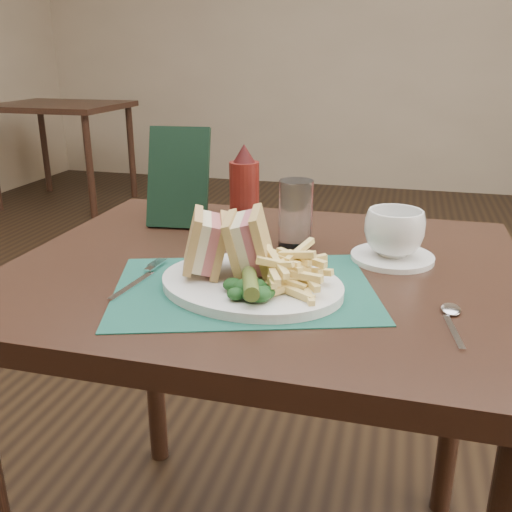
{
  "coord_description": "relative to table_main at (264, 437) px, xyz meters",
  "views": [
    {
      "loc": [
        0.23,
        -1.43,
        1.11
      ],
      "look_at": [
        0.01,
        -0.59,
        0.8
      ],
      "focal_mm": 40.0,
      "sensor_mm": 36.0,
      "label": 1
    }
  ],
  "objects": [
    {
      "name": "pickle_spear",
      "position": [
        0.02,
        -0.18,
        0.41
      ],
      "size": [
        0.06,
        0.12,
        0.03
      ],
      "primitive_type": "cylinder",
      "rotation": [
        1.54,
        0.0,
        0.31
      ],
      "color": "#4A6125",
      "rests_on": "plate"
    },
    {
      "name": "fries_pile",
      "position": [
        0.07,
        -0.12,
        0.42
      ],
      "size": [
        0.18,
        0.2,
        0.06
      ],
      "primitive_type": null,
      "color": "#FFE07F",
      "rests_on": "plate"
    },
    {
      "name": "drinking_glass",
      "position": [
        0.03,
        0.11,
        0.44
      ],
      "size": [
        0.08,
        0.08,
        0.13
      ],
      "primitive_type": "cylinder",
      "rotation": [
        0.0,
        0.0,
        0.36
      ],
      "color": "white",
      "rests_on": "table_main"
    },
    {
      "name": "coffee_cup",
      "position": [
        0.22,
        0.08,
        0.43
      ],
      "size": [
        0.15,
        0.15,
        0.08
      ],
      "primitive_type": "imported",
      "rotation": [
        0.0,
        0.0,
        0.53
      ],
      "color": "white",
      "rests_on": "saucer"
    },
    {
      "name": "sandwich_half_b",
      "position": [
        -0.02,
        -0.1,
        0.45
      ],
      "size": [
        0.1,
        0.12,
        0.11
      ],
      "primitive_type": null,
      "rotation": [
        0.0,
        -0.24,
        0.18
      ],
      "color": "#DAB46A",
      "rests_on": "plate"
    },
    {
      "name": "kale_garnish",
      "position": [
        0.02,
        -0.18,
        0.41
      ],
      "size": [
        0.11,
        0.08,
        0.03
      ],
      "primitive_type": null,
      "color": "#123415",
      "rests_on": "plate"
    },
    {
      "name": "check_presenter",
      "position": [
        -0.24,
        0.19,
        0.48
      ],
      "size": [
        0.14,
        0.09,
        0.21
      ],
      "primitive_type": "cube",
      "rotation": [
        -0.31,
        0.0,
        0.12
      ],
      "color": "black",
      "rests_on": "table_main"
    },
    {
      "name": "table_bg_left",
      "position": [
        -2.26,
        2.85,
        0.0
      ],
      "size": [
        0.9,
        0.75,
        0.75
      ],
      "primitive_type": null,
      "color": "black",
      "rests_on": "ground"
    },
    {
      "name": "wall_back",
      "position": [
        0.0,
        4.0,
        -0.38
      ],
      "size": [
        6.0,
        0.0,
        6.0
      ],
      "primitive_type": "plane",
      "rotation": [
        1.57,
        0.0,
        0.0
      ],
      "color": "tan",
      "rests_on": "ground"
    },
    {
      "name": "fork",
      "position": [
        -0.18,
        -0.14,
        0.38
      ],
      "size": [
        0.05,
        0.17,
        0.01
      ],
      "primitive_type": null,
      "rotation": [
        0.0,
        0.0,
        -0.11
      ],
      "color": "silver",
      "rests_on": "placemat"
    },
    {
      "name": "floor",
      "position": [
        0.0,
        0.5,
        -0.38
      ],
      "size": [
        7.0,
        7.0,
        0.0
      ],
      "primitive_type": "plane",
      "color": "black",
      "rests_on": "ground"
    },
    {
      "name": "plate",
      "position": [
        0.01,
        -0.12,
        0.38
      ],
      "size": [
        0.35,
        0.3,
        0.01
      ],
      "primitive_type": null,
      "rotation": [
        0.0,
        0.0,
        -0.23
      ],
      "color": "white",
      "rests_on": "placemat"
    },
    {
      "name": "sandwich_half_a",
      "position": [
        -0.09,
        -0.11,
        0.44
      ],
      "size": [
        0.11,
        0.12,
        0.1
      ],
      "primitive_type": null,
      "rotation": [
        0.0,
        0.24,
        0.34
      ],
      "color": "tan",
      "rests_on": "plate"
    },
    {
      "name": "saucer",
      "position": [
        0.22,
        0.08,
        0.38
      ],
      "size": [
        0.18,
        0.18,
        0.01
      ],
      "primitive_type": "cylinder",
      "rotation": [
        0.0,
        0.0,
        0.21
      ],
      "color": "white",
      "rests_on": "table_main"
    },
    {
      "name": "ketchup_bottle",
      "position": [
        -0.08,
        0.16,
        0.47
      ],
      "size": [
        0.06,
        0.06,
        0.19
      ],
      "primitive_type": null,
      "rotation": [
        0.0,
        0.0,
        0.04
      ],
      "color": "#5B140F",
      "rests_on": "table_main"
    },
    {
      "name": "placemat",
      "position": [
        -0.0,
        -0.12,
        0.38
      ],
      "size": [
        0.48,
        0.41,
        0.0
      ],
      "primitive_type": "cube",
      "rotation": [
        0.0,
        0.0,
        0.32
      ],
      "color": "#195042",
      "rests_on": "table_main"
    },
    {
      "name": "spoon",
      "position": [
        0.31,
        -0.17,
        0.38
      ],
      "size": [
        0.06,
        0.15,
        0.01
      ],
      "primitive_type": null,
      "rotation": [
        0.0,
        0.0,
        0.16
      ],
      "color": "silver",
      "rests_on": "table_main"
    },
    {
      "name": "table_main",
      "position": [
        0.0,
        0.0,
        0.0
      ],
      "size": [
        0.9,
        0.75,
        0.75
      ],
      "primitive_type": null,
      "color": "black",
      "rests_on": "ground"
    }
  ]
}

